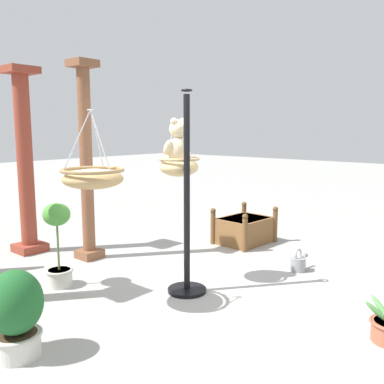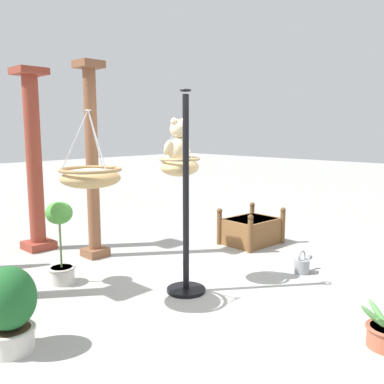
{
  "view_description": "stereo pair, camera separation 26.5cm",
  "coord_description": "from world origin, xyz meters",
  "px_view_note": "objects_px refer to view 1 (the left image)",
  "views": [
    {
      "loc": [
        -3.62,
        -2.98,
        1.84
      ],
      "look_at": [
        -0.02,
        0.11,
        1.12
      ],
      "focal_mm": 39.13,
      "sensor_mm": 36.0,
      "label": 1
    },
    {
      "loc": [
        -3.44,
        -3.17,
        1.84
      ],
      "look_at": [
        -0.02,
        0.11,
        1.12
      ],
      "focal_mm": 39.13,
      "sensor_mm": 36.0,
      "label": 2
    }
  ],
  "objects_px": {
    "greenhouse_pillar_right": "(86,166)",
    "greenhouse_pillar_far_back": "(25,165)",
    "potted_plant_conical_shrub": "(58,243)",
    "display_pole_central": "(187,233)",
    "hanging_basket_with_teddy": "(179,166)",
    "hanging_basket_left_high": "(93,177)",
    "teddy_bear": "(177,145)",
    "potted_plant_fern_front": "(16,312)",
    "watering_can": "(298,263)",
    "wooden_planter_box": "(244,229)"
  },
  "relations": [
    {
      "from": "hanging_basket_left_high",
      "to": "hanging_basket_with_teddy",
      "type": "bearing_deg",
      "value": -6.85
    },
    {
      "from": "teddy_bear",
      "to": "hanging_basket_left_high",
      "type": "distance_m",
      "value": 1.15
    },
    {
      "from": "hanging_basket_with_teddy",
      "to": "greenhouse_pillar_right",
      "type": "xyz_separation_m",
      "value": [
        -0.11,
        1.66,
        -0.09
      ]
    },
    {
      "from": "greenhouse_pillar_right",
      "to": "potted_plant_fern_front",
      "type": "bearing_deg",
      "value": -138.12
    },
    {
      "from": "display_pole_central",
      "to": "greenhouse_pillar_right",
      "type": "relative_size",
      "value": 0.82
    },
    {
      "from": "potted_plant_fern_front",
      "to": "watering_can",
      "type": "height_order",
      "value": "potted_plant_fern_front"
    },
    {
      "from": "greenhouse_pillar_far_back",
      "to": "potted_plant_fern_front",
      "type": "xyz_separation_m",
      "value": [
        -1.58,
        -2.73,
        -0.93
      ]
    },
    {
      "from": "display_pole_central",
      "to": "greenhouse_pillar_far_back",
      "type": "bearing_deg",
      "value": 97.07
    },
    {
      "from": "wooden_planter_box",
      "to": "potted_plant_fern_front",
      "type": "bearing_deg",
      "value": -172.65
    },
    {
      "from": "greenhouse_pillar_right",
      "to": "watering_can",
      "type": "height_order",
      "value": "greenhouse_pillar_right"
    },
    {
      "from": "greenhouse_pillar_far_back",
      "to": "teddy_bear",
      "type": "bearing_deg",
      "value": -78.96
    },
    {
      "from": "greenhouse_pillar_right",
      "to": "watering_can",
      "type": "xyz_separation_m",
      "value": [
        1.45,
        -2.54,
        -1.23
      ]
    },
    {
      "from": "teddy_bear",
      "to": "potted_plant_fern_front",
      "type": "height_order",
      "value": "teddy_bear"
    },
    {
      "from": "greenhouse_pillar_far_back",
      "to": "watering_can",
      "type": "distance_m",
      "value": 4.14
    },
    {
      "from": "greenhouse_pillar_right",
      "to": "greenhouse_pillar_far_back",
      "type": "distance_m",
      "value": 1.04
    },
    {
      "from": "greenhouse_pillar_far_back",
      "to": "watering_can",
      "type": "xyz_separation_m",
      "value": [
        1.84,
        -3.5,
        -1.21
      ]
    },
    {
      "from": "hanging_basket_left_high",
      "to": "wooden_planter_box",
      "type": "bearing_deg",
      "value": 5.19
    },
    {
      "from": "wooden_planter_box",
      "to": "potted_plant_conical_shrub",
      "type": "bearing_deg",
      "value": 168.87
    },
    {
      "from": "greenhouse_pillar_right",
      "to": "potted_plant_conical_shrub",
      "type": "distance_m",
      "value": 1.37
    },
    {
      "from": "potted_plant_fern_front",
      "to": "potted_plant_conical_shrub",
      "type": "height_order",
      "value": "potted_plant_conical_shrub"
    },
    {
      "from": "greenhouse_pillar_far_back",
      "to": "potted_plant_fern_front",
      "type": "distance_m",
      "value": 3.29
    },
    {
      "from": "hanging_basket_with_teddy",
      "to": "teddy_bear",
      "type": "height_order",
      "value": "teddy_bear"
    },
    {
      "from": "teddy_bear",
      "to": "hanging_basket_with_teddy",
      "type": "bearing_deg",
      "value": -90.0
    },
    {
      "from": "hanging_basket_with_teddy",
      "to": "wooden_planter_box",
      "type": "distance_m",
      "value": 2.39
    },
    {
      "from": "greenhouse_pillar_far_back",
      "to": "potted_plant_conical_shrub",
      "type": "xyz_separation_m",
      "value": [
        -0.49,
        -1.6,
        -0.79
      ]
    },
    {
      "from": "hanging_basket_with_teddy",
      "to": "hanging_basket_left_high",
      "type": "relative_size",
      "value": 0.85
    },
    {
      "from": "wooden_planter_box",
      "to": "teddy_bear",
      "type": "bearing_deg",
      "value": -169.0
    },
    {
      "from": "greenhouse_pillar_far_back",
      "to": "potted_plant_conical_shrub",
      "type": "distance_m",
      "value": 1.85
    },
    {
      "from": "teddy_bear",
      "to": "hanging_basket_left_high",
      "type": "bearing_deg",
      "value": 174.42
    },
    {
      "from": "watering_can",
      "to": "teddy_bear",
      "type": "bearing_deg",
      "value": 145.74
    },
    {
      "from": "hanging_basket_with_teddy",
      "to": "potted_plant_conical_shrub",
      "type": "xyz_separation_m",
      "value": [
        -1.0,
        1.01,
        -0.9
      ]
    },
    {
      "from": "greenhouse_pillar_right",
      "to": "wooden_planter_box",
      "type": "distance_m",
      "value": 2.7
    },
    {
      "from": "greenhouse_pillar_right",
      "to": "teddy_bear",
      "type": "bearing_deg",
      "value": -86.16
    },
    {
      "from": "hanging_basket_left_high",
      "to": "greenhouse_pillar_far_back",
      "type": "xyz_separation_m",
      "value": [
        0.61,
        2.48,
        -0.06
      ]
    },
    {
      "from": "greenhouse_pillar_far_back",
      "to": "display_pole_central",
      "type": "bearing_deg",
      "value": -82.93
    },
    {
      "from": "display_pole_central",
      "to": "teddy_bear",
      "type": "relative_size",
      "value": 4.18
    },
    {
      "from": "potted_plant_conical_shrub",
      "to": "watering_can",
      "type": "distance_m",
      "value": 3.04
    },
    {
      "from": "wooden_planter_box",
      "to": "potted_plant_conical_shrub",
      "type": "height_order",
      "value": "potted_plant_conical_shrub"
    },
    {
      "from": "display_pole_central",
      "to": "teddy_bear",
      "type": "bearing_deg",
      "value": 61.37
    },
    {
      "from": "hanging_basket_left_high",
      "to": "potted_plant_conical_shrub",
      "type": "distance_m",
      "value": 1.23
    },
    {
      "from": "display_pole_central",
      "to": "teddy_bear",
      "type": "xyz_separation_m",
      "value": [
        0.15,
        0.27,
        0.97
      ]
    },
    {
      "from": "potted_plant_conical_shrub",
      "to": "display_pole_central",
      "type": "bearing_deg",
      "value": -56.11
    },
    {
      "from": "hanging_basket_with_teddy",
      "to": "teddy_bear",
      "type": "distance_m",
      "value": 0.24
    },
    {
      "from": "greenhouse_pillar_far_back",
      "to": "wooden_planter_box",
      "type": "relative_size",
      "value": 2.89
    },
    {
      "from": "watering_can",
      "to": "greenhouse_pillar_right",
      "type": "bearing_deg",
      "value": 119.61
    },
    {
      "from": "teddy_bear",
      "to": "wooden_planter_box",
      "type": "xyz_separation_m",
      "value": [
        2.02,
        0.39,
        -1.43
      ]
    },
    {
      "from": "wooden_planter_box",
      "to": "greenhouse_pillar_right",
      "type": "bearing_deg",
      "value": 149.84
    },
    {
      "from": "greenhouse_pillar_right",
      "to": "wooden_planter_box",
      "type": "relative_size",
      "value": 2.93
    },
    {
      "from": "wooden_planter_box",
      "to": "potted_plant_conical_shrub",
      "type": "xyz_separation_m",
      "value": [
        -3.02,
        0.59,
        0.29
      ]
    },
    {
      "from": "display_pole_central",
      "to": "greenhouse_pillar_far_back",
      "type": "distance_m",
      "value": 2.96
    }
  ]
}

